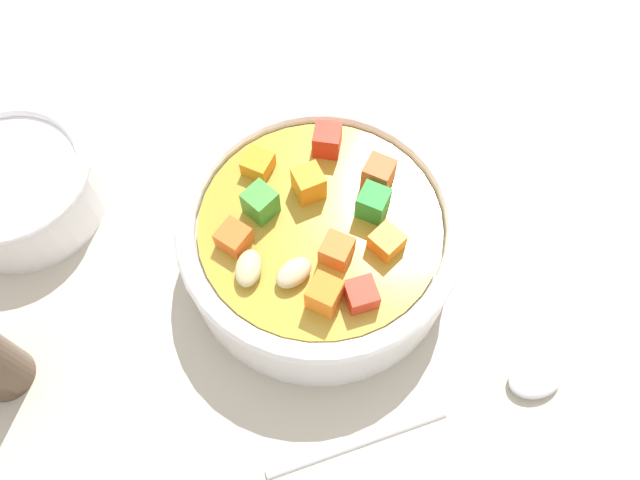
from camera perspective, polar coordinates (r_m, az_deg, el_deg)
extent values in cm
cube|color=#BAB2A0|center=(42.58, 0.00, -2.30)|extent=(140.00, 140.00, 2.00)
cylinder|color=white|center=(39.59, 0.00, -0.30)|extent=(17.21, 17.21, 4.63)
torus|color=white|center=(37.21, 0.00, 1.55)|extent=(17.42, 17.42, 1.24)
cylinder|color=#B2932F|center=(37.36, 0.00, 1.42)|extent=(14.72, 14.72, 0.40)
cube|color=orange|center=(37.45, -1.04, 5.19)|extent=(2.25, 2.25, 1.94)
cube|color=orange|center=(34.17, 0.41, -5.01)|extent=(2.14, 2.14, 1.97)
ellipsoid|color=beige|center=(35.46, -6.56, -2.58)|extent=(2.40, 1.63, 1.17)
cube|color=orange|center=(35.55, 1.54, -0.96)|extent=(2.12, 2.12, 1.47)
ellipsoid|color=beige|center=(35.15, -2.42, -3.00)|extent=(2.70, 2.68, 1.17)
cube|color=green|center=(36.93, -5.48, 3.41)|extent=(2.32, 2.32, 1.92)
cube|color=orange|center=(38.86, -5.70, 6.93)|extent=(2.12, 2.12, 1.16)
cube|color=orange|center=(36.09, 6.14, -0.14)|extent=(2.33, 2.33, 1.29)
cube|color=#D55F2F|center=(37.96, 5.39, 6.01)|extent=(2.14, 2.14, 1.94)
cube|color=red|center=(39.32, 0.30, 9.14)|extent=(1.78, 1.78, 1.80)
cube|color=red|center=(34.57, 3.81, -5.01)|extent=(2.15, 2.15, 1.37)
cube|color=green|center=(36.92, 4.88, 3.41)|extent=(2.12, 2.12, 1.87)
cube|color=orange|center=(36.34, -7.92, 0.23)|extent=(2.25, 2.25, 1.32)
cylinder|color=silver|center=(37.91, 3.47, -17.98)|extent=(4.97, 10.41, 0.63)
ellipsoid|color=silver|center=(40.51, 19.14, -11.90)|extent=(3.53, 4.08, 1.07)
cylinder|color=white|center=(46.64, -25.89, 4.17)|extent=(10.80, 10.80, 3.87)
torus|color=white|center=(45.01, -26.96, 5.56)|extent=(10.91, 10.91, 0.86)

